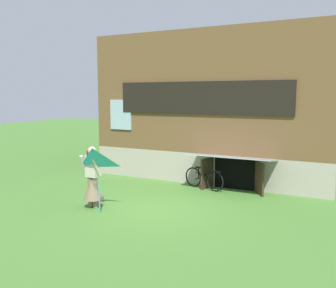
{
  "coord_description": "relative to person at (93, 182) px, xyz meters",
  "views": [
    {
      "loc": [
        4.85,
        -8.61,
        3.01
      ],
      "look_at": [
        -0.11,
        0.89,
        1.63
      ],
      "focal_mm": 40.35,
      "sensor_mm": 36.0,
      "label": 1
    }
  ],
  "objects": [
    {
      "name": "kite",
      "position": [
        0.4,
        -0.48,
        0.63
      ],
      "size": [
        0.89,
        0.82,
        1.64
      ],
      "color": "#2DB2CC",
      "rests_on": "ground_plane"
    },
    {
      "name": "bicycle_black",
      "position": [
        1.88,
        3.28,
        -0.36
      ],
      "size": [
        1.5,
        0.47,
        0.71
      ],
      "rotation": [
        0.0,
        0.0,
        -0.28
      ],
      "color": "black",
      "rests_on": "ground_plane"
    },
    {
      "name": "ground_plane",
      "position": [
        1.53,
        0.77,
        -0.7
      ],
      "size": [
        60.0,
        60.0,
        0.0
      ],
      "primitive_type": "plane",
      "color": "#4C7F33"
    },
    {
      "name": "log_house",
      "position": [
        1.53,
        6.43,
        1.89
      ],
      "size": [
        8.44,
        6.44,
        5.2
      ],
      "color": "#ADA393",
      "rests_on": "ground_plane"
    },
    {
      "name": "person",
      "position": [
        0.0,
        0.0,
        0.0
      ],
      "size": [
        0.61,
        0.53,
        1.67
      ],
      "rotation": [
        0.0,
        0.0,
        -0.27
      ],
      "color": "#7F6B51",
      "rests_on": "ground_plane"
    }
  ]
}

